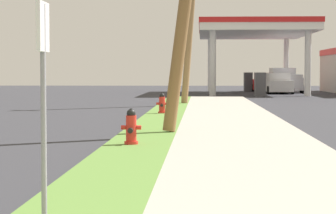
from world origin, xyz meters
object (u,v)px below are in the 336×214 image
object	(u,v)px
fire_hydrant_fourth	(173,95)
truck_silver_at_forecourt	(284,81)
fire_hydrant_third	(162,104)
street_sign_post	(43,70)
car_red_by_near_pump	(263,83)
car_white_by_far_pump	(277,84)
fire_hydrant_second	(131,129)

from	to	relation	value
fire_hydrant_fourth	truck_silver_at_forecourt	xyz separation A→B (m)	(8.13, 20.25, 0.47)
fire_hydrant_third	street_sign_post	bearing A→B (deg)	-89.93
car_red_by_near_pump	car_white_by_far_pump	bearing A→B (deg)	-86.55
fire_hydrant_second	street_sign_post	size ratio (longest dim) A/B	0.35
fire_hydrant_fourth	car_white_by_far_pump	bearing A→B (deg)	67.10
street_sign_post	car_white_by_far_pump	bearing A→B (deg)	81.22
car_red_by_near_pump	car_white_by_far_pump	world-z (taller)	same
car_white_by_far_pump	fire_hydrant_second	bearing A→B (deg)	-100.70
truck_silver_at_forecourt	fire_hydrant_second	bearing A→B (deg)	-101.11
fire_hydrant_second	fire_hydrant_fourth	distance (m)	21.28
fire_hydrant_third	street_sign_post	distance (m)	19.10
fire_hydrant_third	street_sign_post	size ratio (longest dim) A/B	0.35
fire_hydrant_fourth	car_red_by_near_pump	world-z (taller)	car_red_by_near_pump
fire_hydrant_third	car_white_by_far_pump	bearing A→B (deg)	75.30
fire_hydrant_fourth	car_red_by_near_pump	xyz separation A→B (m)	(6.82, 24.14, 0.28)
car_white_by_far_pump	truck_silver_at_forecourt	world-z (taller)	truck_silver_at_forecourt
fire_hydrant_fourth	car_white_by_far_pump	xyz separation A→B (m)	(7.24, 17.14, 0.28)
car_red_by_near_pump	truck_silver_at_forecourt	distance (m)	4.11
car_red_by_near_pump	truck_silver_at_forecourt	world-z (taller)	truck_silver_at_forecourt
fire_hydrant_second	street_sign_post	world-z (taller)	street_sign_post
fire_hydrant_fourth	car_white_by_far_pump	world-z (taller)	car_white_by_far_pump
fire_hydrant_third	car_white_by_far_pump	size ratio (longest dim) A/B	0.16
fire_hydrant_third	car_red_by_near_pump	xyz separation A→B (m)	(6.81, 34.55, 0.28)
fire_hydrant_third	car_white_by_far_pump	xyz separation A→B (m)	(7.23, 27.55, 0.28)
fire_hydrant_fourth	street_sign_post	distance (m)	29.50
fire_hydrant_third	street_sign_post	world-z (taller)	street_sign_post
fire_hydrant_fourth	truck_silver_at_forecourt	world-z (taller)	truck_silver_at_forecourt
fire_hydrant_fourth	car_red_by_near_pump	distance (m)	25.08
fire_hydrant_fourth	car_white_by_far_pump	distance (m)	18.61
street_sign_post	car_red_by_near_pump	size ratio (longest dim) A/B	0.46
fire_hydrant_second	fire_hydrant_third	xyz separation A→B (m)	(0.03, 10.86, 0.00)
car_white_by_far_pump	truck_silver_at_forecourt	distance (m)	3.24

